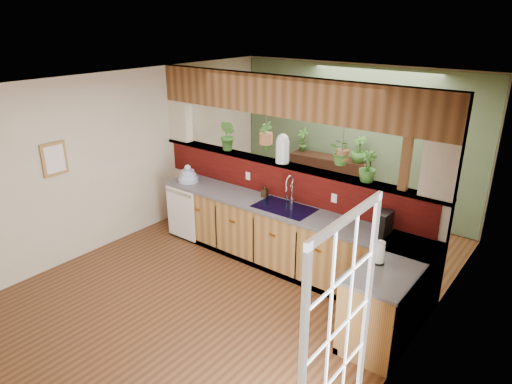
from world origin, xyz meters
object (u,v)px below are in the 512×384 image
Objects in this scene: faucet at (290,188)px; dish_stack at (188,176)px; glass_jar at (282,148)px; paper_towel at (380,253)px; soap_dispenser at (265,191)px; coffee_maker at (383,224)px; shelving_console at (329,182)px.

faucet is 1.79m from dish_stack.
glass_jar is at bearing 143.38° from faucet.
paper_towel is (1.64, -0.78, -0.11)m from faucet.
soap_dispenser is 0.43× the size of glass_jar.
coffee_maker reaches higher than soap_dispenser.
paper_towel is at bearing -25.28° from faucet.
soap_dispenser is 0.66m from glass_jar.
dish_stack is at bearing -163.76° from glass_jar.
shelving_console is at bearing 104.51° from faucet.
soap_dispenser is 0.63× the size of coffee_maker.
faucet is at bearing 154.72° from paper_towel.
faucet is 2.27m from shelving_console.
soap_dispenser is 0.68× the size of paper_towel.
shelving_console is at bearing 97.71° from glass_jar.
coffee_maker is 1.81m from glass_jar.
glass_jar reaches higher than faucet.
coffee_maker is 0.20× the size of shelving_console.
dish_stack is 3.46m from paper_towel.
glass_jar is (-1.93, 0.99, 0.58)m from paper_towel.
paper_towel is (2.08, -0.78, 0.03)m from soap_dispenser.
coffee_maker reaches higher than dish_stack.
coffee_maker is (1.83, -0.12, 0.04)m from soap_dispenser.
shelving_console is at bearing 133.56° from coffee_maker.
coffee_maker is 0.68× the size of glass_jar.
coffee_maker is at bearing -4.86° from faucet.
faucet reaches higher than shelving_console.
paper_towel is at bearing -59.41° from shelving_console.
coffee_maker is at bearing 110.83° from paper_towel.
shelving_console is (1.23, 2.33, -0.49)m from dish_stack.
glass_jar is (1.48, 0.43, 0.61)m from dish_stack.
dish_stack is 0.22× the size of shelving_console.
soap_dispenser is at bearing -179.95° from faucet.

